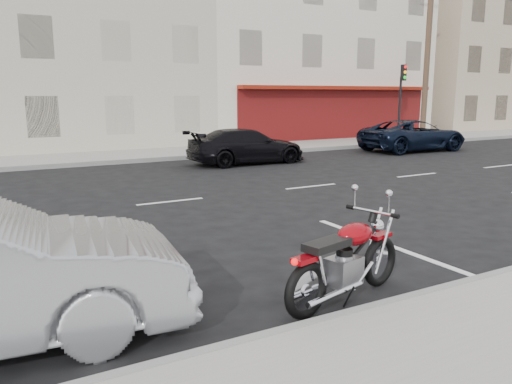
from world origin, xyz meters
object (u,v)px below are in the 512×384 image
(traffic_light, at_px, (401,92))
(car_far, at_px, (247,146))
(motorcycle, at_px, (381,250))
(suv_far, at_px, (413,135))
(fire_hydrant, at_px, (375,133))
(utility_pole, at_px, (428,51))

(traffic_light, height_order, car_far, traffic_light)
(motorcycle, relative_size, suv_far, 0.42)
(car_far, bearing_deg, fire_hydrant, -68.35)
(utility_pole, height_order, fire_hydrant, utility_pole)
(utility_pole, bearing_deg, traffic_light, -172.39)
(fire_hydrant, distance_m, suv_far, 3.66)
(utility_pole, relative_size, suv_far, 1.83)
(utility_pole, distance_m, suv_far, 7.05)
(traffic_light, bearing_deg, suv_far, -126.67)
(fire_hydrant, bearing_deg, utility_pole, 1.64)
(fire_hydrant, bearing_deg, traffic_light, -6.36)
(motorcycle, height_order, suv_far, suv_far)
(fire_hydrant, bearing_deg, motorcycle, -132.07)
(utility_pole, relative_size, motorcycle, 4.37)
(traffic_light, xyz_separation_m, motorcycle, (-14.85, -14.62, -2.08))
(fire_hydrant, distance_m, motorcycle, 19.93)
(traffic_light, bearing_deg, utility_pole, 7.61)
(utility_pole, distance_m, traffic_light, 2.97)
(utility_pole, bearing_deg, fire_hydrant, -178.36)
(fire_hydrant, height_order, car_far, car_far)
(traffic_light, height_order, suv_far, traffic_light)
(motorcycle, distance_m, car_far, 11.90)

